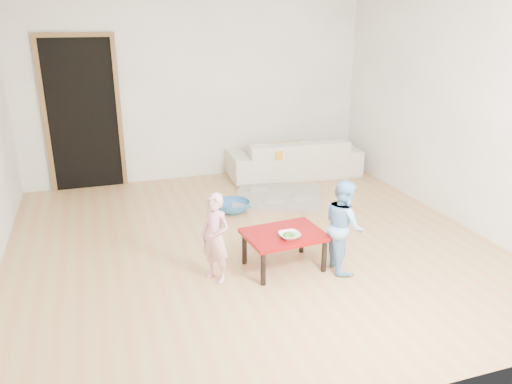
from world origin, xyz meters
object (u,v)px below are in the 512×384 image
red_table (284,250)px  child_blue (344,225)px  basin (233,207)px  sofa (294,157)px  bowl (290,236)px  child_pink (215,238)px

red_table → child_blue: 0.62m
basin → sofa: bearing=41.3°
sofa → bowl: bearing=70.3°
red_table → child_blue: (0.53, -0.19, 0.27)m
child_blue → basin: (-0.61, 1.74, -0.38)m
sofa → basin: size_ratio=4.54×
red_table → bowl: (0.01, -0.12, 0.21)m
child_blue → bowl: bearing=89.5°
bowl → basin: bowl is taller
child_blue → red_table: bearing=76.8°
bowl → sofa: bearing=66.7°
red_table → child_pink: child_pink is taller
basin → child_blue: bearing=-70.8°
child_pink → basin: bearing=123.4°
sofa → basin: 1.73m
red_table → child_blue: bearing=-19.5°
red_table → basin: red_table is taller
sofa → child_pink: (-1.89, -2.70, 0.14)m
sofa → bowl: 3.06m
red_table → child_pink: 0.72m
child_pink → sofa: bearing=109.4°
sofa → red_table: size_ratio=2.67×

